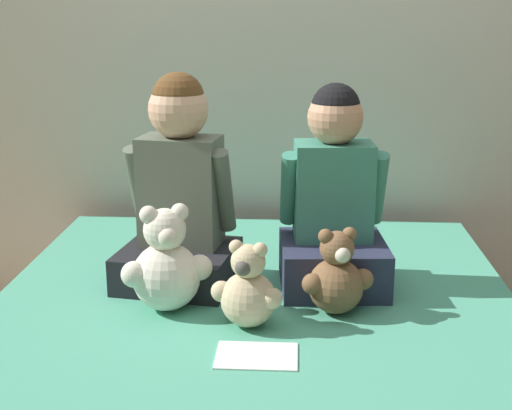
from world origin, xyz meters
TOP-DOWN VIEW (x-y plane):
  - wall_behind_bed at (0.00, 1.12)m, footprint 8.00×0.06m
  - bed at (0.00, 0.00)m, footprint 1.62×1.95m
  - child_on_left at (-0.25, 0.28)m, footprint 0.40×0.37m
  - child_on_right at (0.24, 0.27)m, footprint 0.35×0.34m
  - teddy_bear_held_by_left_child at (-0.25, 0.04)m, footprint 0.26×0.20m
  - teddy_bear_held_by_right_child at (0.24, 0.04)m, footprint 0.21×0.16m
  - teddy_bear_between_children at (-0.01, -0.06)m, footprint 0.20×0.16m
  - sign_card at (0.03, -0.24)m, footprint 0.21×0.15m

SIDE VIEW (x-z plane):
  - bed at x=0.00m, z-range 0.00..0.46m
  - sign_card at x=0.03m, z-range 0.46..0.47m
  - teddy_bear_between_children at x=-0.01m, z-range 0.44..0.69m
  - teddy_bear_held_by_right_child at x=0.24m, z-range 0.44..0.70m
  - teddy_bear_held_by_left_child at x=-0.25m, z-range 0.44..0.76m
  - child_on_right at x=0.24m, z-range 0.41..1.05m
  - child_on_left at x=-0.25m, z-range 0.42..1.09m
  - wall_behind_bed at x=0.00m, z-range 0.00..2.50m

